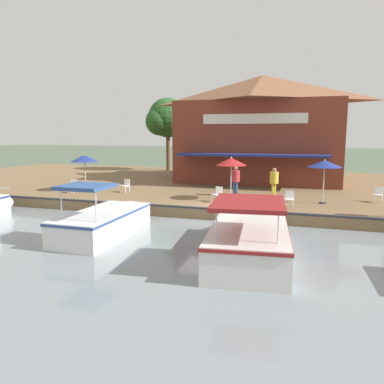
% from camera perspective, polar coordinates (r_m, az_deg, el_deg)
% --- Properties ---
extents(ground_plane, '(220.00, 220.00, 0.00)m').
position_cam_1_polar(ground_plane, '(18.80, 2.34, -4.52)').
color(ground_plane, '#4C5B47').
extents(quay_deck, '(22.00, 56.00, 0.60)m').
position_cam_1_polar(quay_deck, '(29.33, 8.01, 0.82)').
color(quay_deck, brown).
rests_on(quay_deck, ground).
extents(quay_edge_fender, '(0.20, 50.40, 0.10)m').
position_cam_1_polar(quay_edge_fender, '(18.76, 2.44, -2.52)').
color(quay_edge_fender, '#2D2D33').
rests_on(quay_edge_fender, quay_deck).
extents(waterfront_restaurant, '(10.57, 12.84, 8.37)m').
position_cam_1_polar(waterfront_restaurant, '(31.31, 10.49, 9.63)').
color(waterfront_restaurant, brown).
rests_on(waterfront_restaurant, quay_deck).
extents(patio_umbrella_near_quay_edge, '(1.75, 1.75, 2.46)m').
position_cam_1_polar(patio_umbrella_near_quay_edge, '(21.36, 6.00, 4.62)').
color(patio_umbrella_near_quay_edge, '#B7B7B7').
rests_on(patio_umbrella_near_quay_edge, quay_deck).
extents(patio_umbrella_by_entrance, '(1.81, 1.81, 2.42)m').
position_cam_1_polar(patio_umbrella_by_entrance, '(25.63, -16.08, 4.93)').
color(patio_umbrella_by_entrance, '#B7B7B7').
rests_on(patio_umbrella_by_entrance, quay_deck).
extents(patio_umbrella_mid_patio_left, '(1.80, 1.80, 2.40)m').
position_cam_1_polar(patio_umbrella_mid_patio_left, '(21.33, 19.56, 4.07)').
color(patio_umbrella_mid_patio_left, '#B7B7B7').
rests_on(patio_umbrella_mid_patio_left, quay_deck).
extents(cafe_chair_mid_patio, '(0.55, 0.55, 0.85)m').
position_cam_1_polar(cafe_chair_mid_patio, '(23.06, 26.50, -0.24)').
color(cafe_chair_mid_patio, white).
rests_on(cafe_chair_mid_patio, quay_deck).
extents(cafe_chair_back_row_seat, '(0.47, 0.47, 0.85)m').
position_cam_1_polar(cafe_chair_back_row_seat, '(19.86, 14.61, -0.92)').
color(cafe_chair_back_row_seat, white).
rests_on(cafe_chair_back_row_seat, quay_deck).
extents(cafe_chair_facing_river, '(0.53, 0.53, 0.85)m').
position_cam_1_polar(cafe_chair_facing_river, '(24.60, -10.06, 1.07)').
color(cafe_chair_facing_river, white).
rests_on(cafe_chair_facing_river, quay_deck).
extents(cafe_chair_beside_entrance, '(0.49, 0.49, 0.85)m').
position_cam_1_polar(cafe_chair_beside_entrance, '(25.22, -17.69, 0.97)').
color(cafe_chair_beside_entrance, white).
rests_on(cafe_chair_beside_entrance, quay_deck).
extents(cafe_chair_under_first_umbrella, '(0.59, 0.59, 0.85)m').
position_cam_1_polar(cafe_chair_under_first_umbrella, '(20.79, 3.90, -0.22)').
color(cafe_chair_under_first_umbrella, white).
rests_on(cafe_chair_under_first_umbrella, quay_deck).
extents(person_mid_patio, '(0.51, 0.51, 1.81)m').
position_cam_1_polar(person_mid_patio, '(22.80, 6.65, 2.25)').
color(person_mid_patio, '#2D5193').
rests_on(person_mid_patio, quay_deck).
extents(person_at_quay_edge, '(0.50, 0.50, 1.78)m').
position_cam_1_polar(person_at_quay_edge, '(22.47, 12.40, 1.95)').
color(person_at_quay_edge, gold).
rests_on(person_at_quay_edge, quay_deck).
extents(motorboat_fourth_along, '(5.83, 2.20, 2.34)m').
position_cam_1_polar(motorboat_fourth_along, '(16.58, -12.50, -4.11)').
color(motorboat_fourth_along, white).
rests_on(motorboat_fourth_along, river_water).
extents(motorboat_distant_upstream, '(7.56, 3.30, 2.22)m').
position_cam_1_polar(motorboat_distant_upstream, '(14.03, 8.88, -6.14)').
color(motorboat_distant_upstream, silver).
rests_on(motorboat_distant_upstream, river_water).
extents(tree_downstream_bank, '(4.24, 4.03, 7.42)m').
position_cam_1_polar(tree_downstream_bank, '(38.93, -4.02, 11.06)').
color(tree_downstream_bank, brown).
rests_on(tree_downstream_bank, quay_deck).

